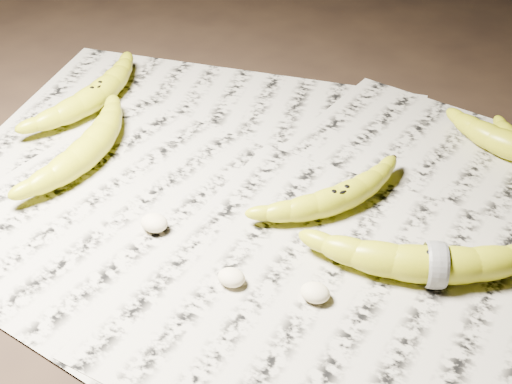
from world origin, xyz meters
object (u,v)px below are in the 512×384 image
at_px(banana_left_a, 96,93).
at_px(banana_taped, 436,262).
at_px(banana_center, 339,196).
at_px(banana_left_b, 90,146).

relative_size(banana_left_a, banana_taped, 0.88).
bearing_deg(banana_taped, banana_center, 131.17).
height_order(banana_left_b, banana_center, banana_left_b).
bearing_deg(banana_left_a, banana_center, -97.64).
bearing_deg(banana_left_a, banana_taped, -101.95).
relative_size(banana_center, banana_taped, 0.75).
bearing_deg(banana_center, banana_left_a, 113.34).
bearing_deg(banana_center, banana_taped, -82.91).
relative_size(banana_left_a, banana_center, 1.17).
relative_size(banana_left_b, banana_center, 1.13).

